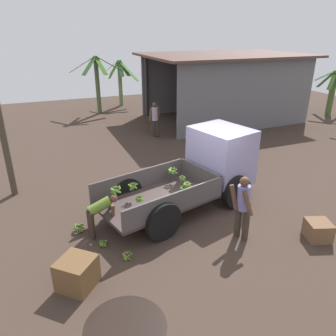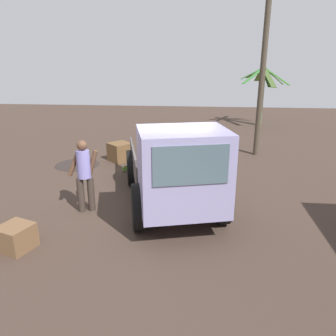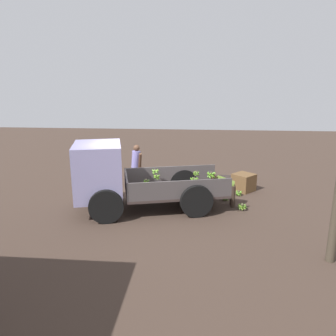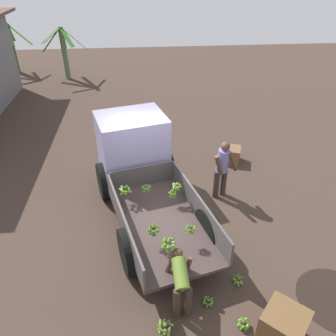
% 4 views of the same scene
% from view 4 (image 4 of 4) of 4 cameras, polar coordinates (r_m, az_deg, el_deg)
% --- Properties ---
extents(ground, '(36.00, 36.00, 0.00)m').
position_cam_4_polar(ground, '(8.68, -1.29, -6.73)').
color(ground, '#403027').
extents(mud_patch_0, '(1.49, 1.49, 0.01)m').
position_cam_4_polar(mud_patch_0, '(7.51, 27.23, -19.69)').
color(mud_patch_0, black).
rests_on(mud_patch_0, ground).
extents(cargo_truck, '(4.93, 2.90, 2.15)m').
position_cam_4_polar(cargo_truck, '(8.46, -5.26, 1.19)').
color(cargo_truck, '#3D302D').
rests_on(cargo_truck, ground).
extents(banana_palm_0, '(2.11, 2.31, 2.61)m').
position_cam_4_polar(banana_palm_0, '(18.61, -17.61, 18.73)').
color(banana_palm_0, '#597045').
rests_on(banana_palm_0, ground).
extents(banana_palm_4, '(1.95, 2.50, 2.61)m').
position_cam_4_polar(banana_palm_4, '(20.79, -25.61, 18.41)').
color(banana_palm_4, '#49622F').
rests_on(banana_palm_4, ground).
extents(person_foreground_visitor, '(0.51, 0.73, 1.70)m').
position_cam_4_polar(person_foreground_visitor, '(8.60, 9.47, 0.12)').
color(person_foreground_visitor, '#3A2F28').
rests_on(person_foreground_visitor, ground).
extents(person_worker_loading, '(0.80, 0.58, 1.05)m').
position_cam_4_polar(person_worker_loading, '(6.21, 2.21, -19.02)').
color(person_worker_loading, '#362820').
rests_on(person_worker_loading, ground).
extents(banana_bunch_on_ground_0, '(0.22, 0.22, 0.21)m').
position_cam_4_polar(banana_bunch_on_ground_0, '(7.05, 12.08, -18.48)').
color(banana_bunch_on_ground_0, brown).
rests_on(banana_bunch_on_ground_0, ground).
extents(banana_bunch_on_ground_1, '(0.23, 0.24, 0.19)m').
position_cam_4_polar(banana_bunch_on_ground_1, '(6.53, 13.02, -24.87)').
color(banana_bunch_on_ground_1, '#4C4531').
rests_on(banana_bunch_on_ground_1, ground).
extents(banana_bunch_on_ground_2, '(0.30, 0.30, 0.22)m').
position_cam_4_polar(banana_bunch_on_ground_2, '(6.33, -0.55, -25.90)').
color(banana_bunch_on_ground_2, brown).
rests_on(banana_bunch_on_ground_2, ground).
extents(banana_bunch_on_ground_3, '(0.21, 0.21, 0.17)m').
position_cam_4_polar(banana_bunch_on_ground_3, '(6.70, 6.99, -22.04)').
color(banana_bunch_on_ground_3, brown).
rests_on(banana_bunch_on_ground_3, ground).
extents(wooden_crate_0, '(0.96, 0.96, 0.64)m').
position_cam_4_polar(wooden_crate_0, '(6.41, 19.47, -24.58)').
color(wooden_crate_0, brown).
rests_on(wooden_crate_0, ground).
extents(wooden_crate_1, '(0.72, 0.72, 0.48)m').
position_cam_4_polar(wooden_crate_1, '(10.60, 10.90, 2.31)').
color(wooden_crate_1, brown).
rests_on(wooden_crate_1, ground).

